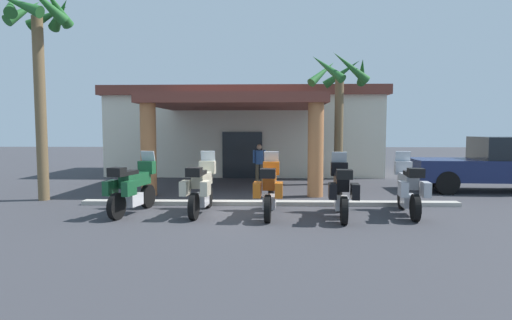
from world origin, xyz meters
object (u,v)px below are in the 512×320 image
(motel_building, at_px, (246,130))
(motorcycle_black, at_px, (341,190))
(motorcycle_orange, at_px, (270,189))
(palm_tree_near_portico, at_px, (340,90))
(pedestrian, at_px, (259,161))
(palm_tree_roadside, at_px, (39,43))
(motorcycle_silver, at_px, (409,188))
(motorcycle_cream, at_px, (201,187))
(motorcycle_green, at_px, (132,187))
(pickup_truck_navy, at_px, (491,165))

(motel_building, distance_m, motorcycle_black, 11.03)
(motorcycle_orange, height_order, palm_tree_near_portico, palm_tree_near_portico)
(motel_building, distance_m, palm_tree_near_portico, 6.04)
(pedestrian, relative_size, palm_tree_near_portico, 0.31)
(motorcycle_orange, relative_size, palm_tree_roadside, 0.34)
(palm_tree_near_portico, bearing_deg, motorcycle_silver, -82.92)
(motorcycle_orange, xyz_separation_m, pedestrian, (-0.37, 6.25, 0.22))
(motorcycle_cream, bearing_deg, palm_tree_near_portico, -33.77)
(motorcycle_black, bearing_deg, palm_tree_roadside, 80.90)
(motel_building, xyz_separation_m, motorcycle_orange, (1.14, -10.37, -1.47))
(motorcycle_green, height_order, motorcycle_black, same)
(pickup_truck_navy, distance_m, palm_tree_near_portico, 6.09)
(motorcycle_green, relative_size, motorcycle_orange, 0.99)
(pickup_truck_navy, bearing_deg, motorcycle_cream, -154.11)
(motorcycle_orange, xyz_separation_m, palm_tree_roadside, (-7.02, 2.14, 4.15))
(motorcycle_black, bearing_deg, motel_building, 21.15)
(motorcycle_orange, distance_m, pedestrian, 6.26)
(motorcycle_cream, xyz_separation_m, motorcycle_orange, (1.80, -0.23, 0.00))
(palm_tree_roadside, bearing_deg, palm_tree_near_portico, 22.03)
(motel_building, bearing_deg, motorcycle_green, -102.74)
(motorcycle_green, xyz_separation_m, motorcycle_black, (5.39, -0.35, 0.00))
(pedestrian, distance_m, pickup_truck_navy, 8.51)
(motorcycle_cream, distance_m, palm_tree_near_portico, 8.12)
(motorcycle_orange, relative_size, pickup_truck_navy, 0.42)
(motorcycle_cream, distance_m, motorcycle_orange, 1.81)
(motorcycle_green, height_order, motorcycle_silver, same)
(motorcycle_cream, xyz_separation_m, pickup_truck_navy, (9.71, 4.07, 0.24))
(palm_tree_near_portico, bearing_deg, motorcycle_black, -99.52)
(motel_building, distance_m, pickup_truck_navy, 10.97)
(motel_building, height_order, motorcycle_green, motel_building)
(motorcycle_green, bearing_deg, pickup_truck_navy, -58.37)
(motorcycle_black, distance_m, pickup_truck_navy, 7.58)
(motorcycle_green, bearing_deg, palm_tree_roadside, 72.23)
(motorcycle_green, xyz_separation_m, palm_tree_near_portico, (6.44, 5.95, 3.08))
(motorcycle_orange, relative_size, motorcycle_silver, 1.00)
(motel_building, bearing_deg, motorcycle_cream, -92.91)
(motorcycle_cream, height_order, pedestrian, motorcycle_cream)
(motorcycle_black, bearing_deg, motorcycle_green, 91.84)
(motorcycle_orange, relative_size, motorcycle_black, 1.00)
(pedestrian, height_order, pickup_truck_navy, pickup_truck_navy)
(motorcycle_green, distance_m, palm_tree_roadside, 5.72)
(motorcycle_green, bearing_deg, motorcycle_orange, -80.96)
(pickup_truck_navy, bearing_deg, pedestrian, 169.90)
(motorcycle_cream, bearing_deg, pedestrian, -8.87)
(motel_building, relative_size, pickup_truck_navy, 2.52)
(motorcycle_orange, height_order, pedestrian, motorcycle_orange)
(motorcycle_orange, bearing_deg, motorcycle_cream, 86.54)
(motorcycle_orange, xyz_separation_m, motorcycle_black, (1.80, -0.17, 0.00))
(motorcycle_orange, distance_m, pickup_truck_navy, 9.01)
(pedestrian, relative_size, pickup_truck_navy, 0.30)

